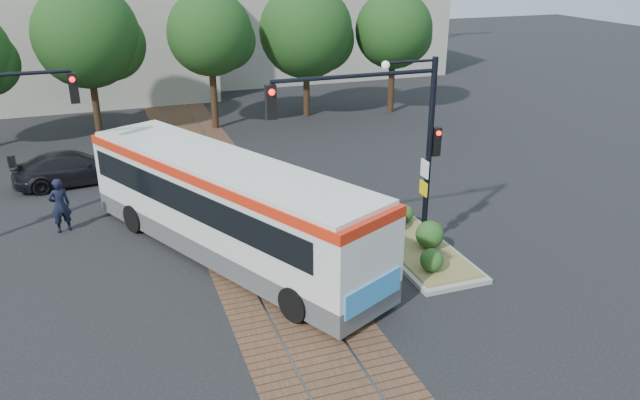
{
  "coord_description": "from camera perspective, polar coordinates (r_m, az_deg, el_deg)",
  "views": [
    {
      "loc": [
        -4.26,
        -16.95,
        9.2
      ],
      "look_at": [
        2.01,
        0.57,
        1.6
      ],
      "focal_mm": 35.0,
      "sensor_mm": 36.0,
      "label": 1
    }
  ],
  "objects": [
    {
      "name": "signal_pole_main",
      "position": [
        18.76,
        6.8,
        6.47
      ],
      "size": [
        5.49,
        0.46,
        6.0
      ],
      "color": "black",
      "rests_on": "ground"
    },
    {
      "name": "parked_car",
      "position": [
        27.8,
        -21.68,
        2.76
      ],
      "size": [
        4.94,
        2.58,
        1.37
      ],
      "primitive_type": "imported",
      "rotation": [
        0.0,
        0.0,
        1.72
      ],
      "color": "black",
      "rests_on": "ground"
    },
    {
      "name": "traffic_island",
      "position": [
        20.46,
        8.84,
        -3.76
      ],
      "size": [
        2.2,
        5.2,
        1.13
      ],
      "color": "gray",
      "rests_on": "ground"
    },
    {
      "name": "city_bus",
      "position": [
        19.61,
        -8.62,
        -0.31
      ],
      "size": [
        7.5,
        11.73,
        3.17
      ],
      "rotation": [
        0.0,
        0.0,
        0.46
      ],
      "color": "#49494C",
      "rests_on": "ground"
    },
    {
      "name": "warehouses",
      "position": [
        46.16,
        -15.45,
        14.75
      ],
      "size": [
        40.0,
        13.0,
        8.0
      ],
      "color": "#ADA899",
      "rests_on": "ground"
    },
    {
      "name": "tree_row",
      "position": [
        34.09,
        -10.65,
        14.52
      ],
      "size": [
        26.4,
        5.6,
        7.67
      ],
      "color": "#382314",
      "rests_on": "ground"
    },
    {
      "name": "trackbed",
      "position": [
        23.27,
        -7.54,
        -1.26
      ],
      "size": [
        3.6,
        40.0,
        0.02
      ],
      "color": "brown",
      "rests_on": "ground"
    },
    {
      "name": "officer",
      "position": [
        23.1,
        -22.69,
        -0.46
      ],
      "size": [
        0.82,
        0.66,
        1.94
      ],
      "primitive_type": "imported",
      "rotation": [
        0.0,
        0.0,
        3.46
      ],
      "color": "black",
      "rests_on": "ground"
    },
    {
      "name": "ground",
      "position": [
        19.75,
        -4.97,
        -5.64
      ],
      "size": [
        120.0,
        120.0,
        0.0
      ],
      "primitive_type": "plane",
      "color": "black",
      "rests_on": "ground"
    }
  ]
}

